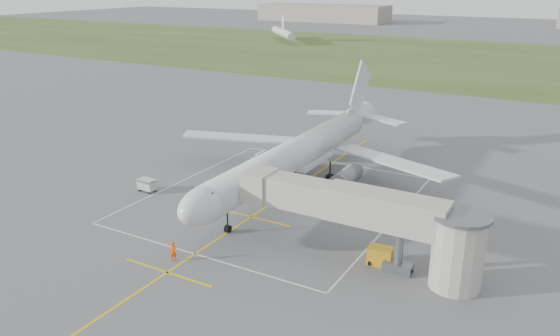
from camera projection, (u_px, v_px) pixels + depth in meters
The scene contains 11 objects.
ground at pixel (294, 188), 68.90m from camera, with size 700.00×700.00×0.00m, color #5F5F62.
grass_strip at pixel (486, 61), 175.46m from camera, with size 700.00×120.00×0.02m, color #3C5023.
apron_markings at pixel (270, 204), 64.13m from camera, with size 28.20×60.00×0.01m.
airliner at pixel (297, 154), 68.07m from camera, with size 38.93×46.75×13.52m.
jet_bridge at pixel (377, 218), 48.90m from camera, with size 23.40×5.00×7.20m.
gpu_unit at pixel (380, 256), 50.41m from camera, with size 2.42×1.83×1.69m.
baggage_cart at pixel (147, 185), 67.81m from camera, with size 2.31×1.45×1.57m.
ramp_worker_nose at pixel (173, 251), 50.99m from camera, with size 0.70×0.46×1.92m, color #F75207.
ramp_worker_wing at pixel (251, 168), 73.85m from camera, with size 0.76×0.59×1.55m, color #ED5B07.
distant_hangars at pixel (503, 18), 292.16m from camera, with size 345.00×49.00×12.00m.
distant_aircraft at pixel (536, 43), 191.30m from camera, with size 220.16×41.43×8.85m.
Camera 1 is at (30.38, -56.61, 25.10)m, focal length 35.00 mm.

